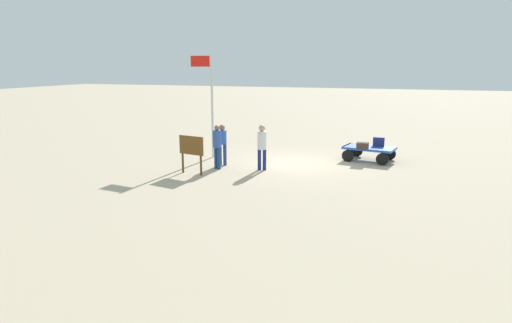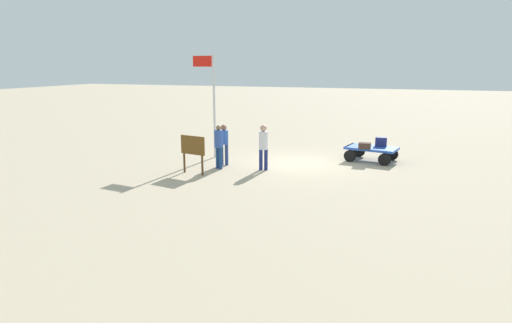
# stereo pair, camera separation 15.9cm
# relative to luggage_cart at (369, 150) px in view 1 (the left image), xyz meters

# --- Properties ---
(ground_plane) EXTENTS (120.00, 120.00, 0.00)m
(ground_plane) POSITION_rel_luggage_cart_xyz_m (2.80, 1.50, -0.46)
(ground_plane) COLOR tan
(luggage_cart) EXTENTS (2.28, 1.71, 0.61)m
(luggage_cart) POSITION_rel_luggage_cart_xyz_m (0.00, 0.00, 0.00)
(luggage_cart) COLOR blue
(luggage_cart) RESTS_ON ground
(suitcase_tan) EXTENTS (0.49, 0.31, 0.39)m
(suitcase_tan) POSITION_rel_luggage_cart_xyz_m (-0.38, -0.31, 0.35)
(suitcase_tan) COLOR navy
(suitcase_tan) RESTS_ON luggage_cart
(suitcase_maroon) EXTENTS (0.50, 0.36, 0.25)m
(suitcase_maroon) POSITION_rel_luggage_cart_xyz_m (0.22, 0.49, 0.27)
(suitcase_maroon) COLOR #432F28
(suitcase_maroon) RESTS_ON luggage_cart
(worker_lead) EXTENTS (0.43, 0.43, 1.79)m
(worker_lead) POSITION_rel_luggage_cart_xyz_m (3.80, 3.14, 0.59)
(worker_lead) COLOR navy
(worker_lead) RESTS_ON ground
(worker_trailing) EXTENTS (0.47, 0.47, 1.68)m
(worker_trailing) POSITION_rel_luggage_cart_xyz_m (5.59, 2.86, 0.54)
(worker_trailing) COLOR navy
(worker_trailing) RESTS_ON ground
(worker_supervisor) EXTENTS (0.47, 0.47, 1.74)m
(worker_supervisor) POSITION_rel_luggage_cart_xyz_m (5.53, 3.50, 0.56)
(worker_supervisor) COLOR navy
(worker_supervisor) RESTS_ON ground
(flagpole) EXTENTS (1.06, 0.16, 4.52)m
(flagpole) POSITION_rel_luggage_cart_xyz_m (6.75, 1.48, 2.23)
(flagpole) COLOR silver
(flagpole) RESTS_ON ground
(signboard) EXTENTS (1.08, 0.29, 1.45)m
(signboard) POSITION_rel_luggage_cart_xyz_m (6.10, 4.59, 0.51)
(signboard) COLOR #4C3319
(signboard) RESTS_ON ground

